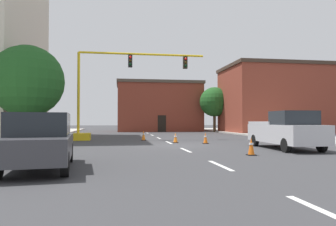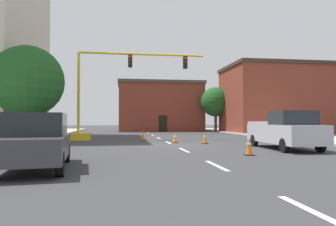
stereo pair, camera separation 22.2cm
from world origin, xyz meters
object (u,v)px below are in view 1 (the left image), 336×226
object	(u,v)px
sedan_dark_gray_near_left	(40,141)
traffic_cone_roadside_d	(144,135)
traffic_cone_roadside_a	(175,138)
tree_left_near	(28,81)
traffic_cone_roadside_c	(206,138)
tree_right_far	(214,102)
traffic_signal_gantry	(98,110)
traffic_cone_roadside_b	(251,146)
pickup_truck_silver	(285,131)

from	to	relation	value
sedan_dark_gray_near_left	traffic_cone_roadside_d	size ratio (longest dim) A/B	6.08
traffic_cone_roadside_a	tree_left_near	bearing A→B (deg)	169.23
tree_left_near	traffic_cone_roadside_c	bearing A→B (deg)	-14.38
tree_right_far	sedan_dark_gray_near_left	size ratio (longest dim) A/B	1.26
traffic_signal_gantry	tree_right_far	size ratio (longest dim) A/B	1.81
traffic_signal_gantry	sedan_dark_gray_near_left	distance (m)	14.50
traffic_cone_roadside_a	traffic_cone_roadside_d	distance (m)	3.36
sedan_dark_gray_near_left	traffic_cone_roadside_a	xyz separation A→B (m)	(6.20, 10.66, -0.55)
traffic_cone_roadside_a	tree_right_far	bearing A→B (deg)	65.39
tree_left_near	traffic_cone_roadside_b	bearing A→B (deg)	-39.80
tree_left_near	traffic_cone_roadside_c	size ratio (longest dim) A/B	9.13
tree_left_near	traffic_cone_roadside_b	world-z (taller)	tree_left_near
sedan_dark_gray_near_left	traffic_cone_roadside_b	size ratio (longest dim) A/B	5.99
tree_right_far	traffic_cone_roadside_b	size ratio (longest dim) A/B	7.57
sedan_dark_gray_near_left	traffic_cone_roadside_a	world-z (taller)	sedan_dark_gray_near_left
traffic_signal_gantry	tree_left_near	distance (m)	5.34
sedan_dark_gray_near_left	traffic_signal_gantry	bearing A→B (deg)	86.77
sedan_dark_gray_near_left	traffic_cone_roadside_a	size ratio (longest dim) A/B	6.88
pickup_truck_silver	traffic_cone_roadside_c	world-z (taller)	pickup_truck_silver
tree_left_near	pickup_truck_silver	world-z (taller)	tree_left_near
pickup_truck_silver	traffic_cone_roadside_c	size ratio (longest dim) A/B	7.45
sedan_dark_gray_near_left	traffic_cone_roadside_d	distance (m)	14.06
traffic_signal_gantry	traffic_cone_roadside_c	bearing A→B (deg)	-34.14
tree_left_near	tree_right_far	distance (m)	25.20
tree_left_near	sedan_dark_gray_near_left	world-z (taller)	tree_left_near
pickup_truck_silver	traffic_cone_roadside_b	xyz separation A→B (m)	(-3.07, -2.59, -0.59)
traffic_signal_gantry	traffic_cone_roadside_d	distance (m)	4.08
traffic_signal_gantry	traffic_cone_roadside_d	xyz separation A→B (m)	(3.44, -1.01, -1.96)
tree_left_near	traffic_signal_gantry	bearing A→B (deg)	21.53
sedan_dark_gray_near_left	pickup_truck_silver	bearing A→B (deg)	25.15
tree_left_near	sedan_dark_gray_near_left	xyz separation A→B (m)	(3.83, -12.57, -3.34)
traffic_cone_roadside_a	traffic_cone_roadside_b	xyz separation A→B (m)	(1.88, -8.02, 0.05)
traffic_cone_roadside_a	traffic_cone_roadside_d	bearing A→B (deg)	125.50
pickup_truck_silver	traffic_cone_roadside_c	bearing A→B (deg)	126.28
tree_left_near	traffic_cone_roadside_d	world-z (taller)	tree_left_near
tree_left_near	pickup_truck_silver	distance (m)	16.99
traffic_signal_gantry	traffic_cone_roadside_a	world-z (taller)	traffic_signal_gantry
traffic_signal_gantry	tree_right_far	distance (m)	20.67
traffic_signal_gantry	sedan_dark_gray_near_left	bearing A→B (deg)	-93.23
traffic_cone_roadside_c	traffic_cone_roadside_d	distance (m)	5.37
traffic_cone_roadside_a	traffic_cone_roadside_c	size ratio (longest dim) A/B	0.93
traffic_cone_roadside_d	tree_left_near	bearing A→B (deg)	-174.16
tree_left_near	traffic_cone_roadside_d	size ratio (longest dim) A/B	8.72
pickup_truck_silver	sedan_dark_gray_near_left	size ratio (longest dim) A/B	1.17
tree_left_near	traffic_cone_roadside_c	world-z (taller)	tree_left_near
sedan_dark_gray_near_left	traffic_cone_roadside_a	bearing A→B (deg)	59.82
pickup_truck_silver	traffic_cone_roadside_d	world-z (taller)	pickup_truck_silver
tree_right_far	tree_left_near	bearing A→B (deg)	-137.78
traffic_cone_roadside_a	traffic_cone_roadside_c	bearing A→B (deg)	-32.16
tree_right_far	pickup_truck_silver	xyz separation A→B (m)	(-3.68, -24.27, -2.98)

